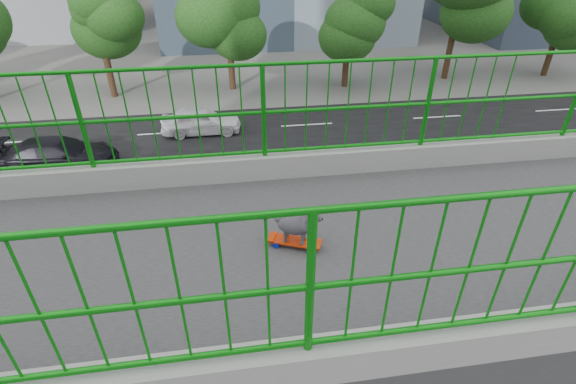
# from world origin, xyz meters

# --- Properties ---
(road) EXTENTS (18.00, 90.00, 0.02)m
(road) POSITION_xyz_m (-13.00, 0.00, 0.01)
(road) COLOR black
(road) RESTS_ON ground
(street_trees) EXTENTS (5.30, 60.40, 7.26)m
(street_trees) POSITION_xyz_m (-26.03, 1.06, 4.72)
(street_trees) COLOR black
(street_trees) RESTS_ON ground
(skateboard) EXTENTS (0.34, 0.54, 0.07)m
(skateboard) POSITION_xyz_m (0.00, 4.14, 7.05)
(skateboard) COLOR red
(skateboard) RESTS_ON footbridge
(poodle) EXTENTS (0.29, 0.44, 0.39)m
(poodle) POSITION_xyz_m (0.01, 4.16, 7.28)
(poodle) COLOR #333136
(poodle) RESTS_ON skateboard
(car_1) EXTENTS (1.39, 3.98, 1.31)m
(car_1) POSITION_xyz_m (-9.20, 11.85, 0.66)
(car_1) COLOR white
(car_1) RESTS_ON ground
(car_3) EXTENTS (2.11, 5.19, 1.51)m
(car_3) POSITION_xyz_m (-15.60, -4.39, 0.75)
(car_3) COLOR black
(car_3) RESTS_ON ground
(car_4) EXTENTS (1.72, 4.28, 1.46)m
(car_4) POSITION_xyz_m (-18.80, 2.04, 0.73)
(car_4) COLOR white
(car_4) RESTS_ON ground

